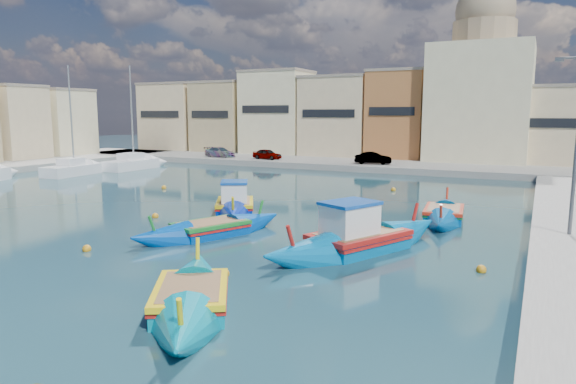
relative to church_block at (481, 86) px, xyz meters
The scene contains 14 objects.
ground 42.08m from the church_block, 104.04° to the right, with size 160.00×160.00×0.00m, color #112B34.
north_quay 15.16m from the church_block, 141.34° to the right, with size 80.00×8.00×0.60m, color gray.
north_townhouses 4.81m from the church_block, 169.17° to the right, with size 83.20×7.87×10.19m.
church_block is the anchor object (origin of this frame).
quay_street_lamp 35.04m from the church_block, 77.65° to the right, with size 1.18×0.16×8.00m.
parked_cars 22.79m from the church_block, 153.92° to the right, with size 21.97×2.07×1.18m.
luzzu_turquoise_cabin 39.66m from the church_block, 90.54° to the right, with size 6.34×10.18×3.28m.
luzzu_blue_cabin 36.34m from the church_block, 105.17° to the right, with size 5.80×8.03×2.88m.
luzzu_cyan_mid 32.04m from the church_block, 86.76° to the right, with size 2.75×8.16×2.37m.
luzzu_blue_south 40.85m from the church_block, 100.60° to the right, with size 4.95×8.23×2.36m.
luzzu_cyan_south 47.88m from the church_block, 93.25° to the right, with size 5.90×7.79×2.47m.
yacht_north 36.32m from the church_block, 149.49° to the right, with size 2.55×8.32×11.03m.
yacht_midnorth 40.98m from the church_block, 142.77° to the right, with size 2.64×7.56×10.58m.
mooring_buoys 37.41m from the church_block, 102.22° to the right, with size 23.92×22.42×0.36m.
Camera 1 is at (16.17, -18.64, 5.68)m, focal length 32.00 mm.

